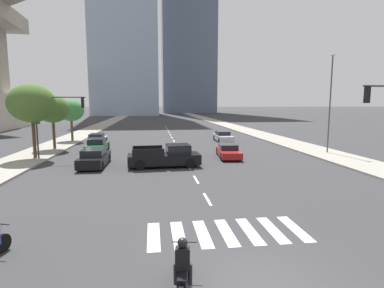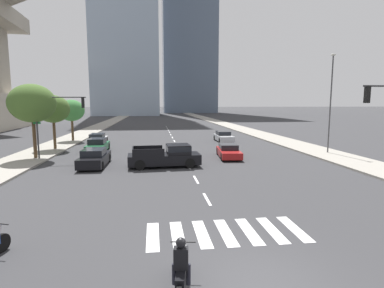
{
  "view_description": "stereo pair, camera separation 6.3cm",
  "coord_description": "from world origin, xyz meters",
  "views": [
    {
      "loc": [
        -2.67,
        -7.25,
        4.78
      ],
      "look_at": [
        0.0,
        13.33,
        2.0
      ],
      "focal_mm": 28.52,
      "sensor_mm": 36.0,
      "label": 1
    },
    {
      "loc": [
        -2.61,
        -7.26,
        4.78
      ],
      "look_at": [
        0.0,
        13.33,
        2.0
      ],
      "focal_mm": 28.52,
      "sensor_mm": 36.0,
      "label": 2
    }
  ],
  "objects": [
    {
      "name": "street_tree_nearest",
      "position": [
        -12.69,
        19.99,
        4.76
      ],
      "size": [
        3.79,
        3.79,
        6.24
      ],
      "color": "#4C3823",
      "rests_on": "sidewalk_west"
    },
    {
      "name": "sidewalk_east",
      "position": [
        13.49,
        30.0,
        0.07
      ],
      "size": [
        4.0,
        260.0,
        0.15
      ],
      "primitive_type": "cube",
      "color": "gray",
      "rests_on": "ground"
    },
    {
      "name": "traffic_signal_far",
      "position": [
        -10.75,
        19.62,
        3.95
      ],
      "size": [
        4.35,
        0.28,
        5.54
      ],
      "color": "#333335",
      "rests_on": "sidewalk_west"
    },
    {
      "name": "street_tree_third",
      "position": [
        -12.69,
        32.35,
        3.88
      ],
      "size": [
        3.12,
        3.12,
        5.07
      ],
      "color": "#4C3823",
      "rests_on": "sidewalk_west"
    },
    {
      "name": "sedan_black_4",
      "position": [
        -7.13,
        16.44,
        0.62
      ],
      "size": [
        1.88,
        4.7,
        1.35
      ],
      "rotation": [
        0.0,
        0.0,
        1.55
      ],
      "color": "black",
      "rests_on": "ground"
    },
    {
      "name": "ground_plane",
      "position": [
        0.0,
        0.0,
        0.0
      ],
      "size": [
        800.0,
        800.0,
        0.0
      ],
      "primitive_type": "plane",
      "color": "#333335"
    },
    {
      "name": "sidewalk_west",
      "position": [
        -13.49,
        30.0,
        0.07
      ],
      "size": [
        4.0,
        260.0,
        0.15
      ],
      "primitive_type": "cube",
      "color": "gray",
      "rests_on": "ground"
    },
    {
      "name": "sedan_red_2",
      "position": [
        3.98,
        18.85,
        0.55
      ],
      "size": [
        2.13,
        4.64,
        1.18
      ],
      "rotation": [
        0.0,
        0.0,
        -1.66
      ],
      "color": "maroon",
      "rests_on": "ground"
    },
    {
      "name": "street_lamp_east",
      "position": [
        13.79,
        19.49,
        5.33
      ],
      "size": [
        0.5,
        0.24,
        9.12
      ],
      "color": "#3F3F42",
      "rests_on": "sidewalk_east"
    },
    {
      "name": "motorcycle_lead",
      "position": [
        -1.97,
        -0.06,
        0.58
      ],
      "size": [
        0.72,
        2.21,
        1.49
      ],
      "rotation": [
        0.0,
        0.0,
        1.41
      ],
      "color": "black",
      "rests_on": "ground"
    },
    {
      "name": "lane_divider_center",
      "position": [
        0.0,
        31.33,
        0.0
      ],
      "size": [
        0.14,
        50.0,
        0.01
      ],
      "color": "silver",
      "rests_on": "ground"
    },
    {
      "name": "sedan_silver_3",
      "position": [
        6.11,
        30.05,
        0.6
      ],
      "size": [
        1.81,
        4.47,
        1.29
      ],
      "rotation": [
        0.0,
        0.0,
        -1.56
      ],
      "color": "#B7BABF",
      "rests_on": "ground"
    },
    {
      "name": "crosswalk_near",
      "position": [
        0.0,
        3.33,
        0.0
      ],
      "size": [
        5.85,
        2.44,
        0.01
      ],
      "color": "silver",
      "rests_on": "ground"
    },
    {
      "name": "sedan_green_1",
      "position": [
        -8.15,
        23.74,
        0.61
      ],
      "size": [
        1.8,
        4.49,
        1.34
      ],
      "rotation": [
        0.0,
        0.0,
        1.56
      ],
      "color": "#1E6038",
      "rests_on": "ground"
    },
    {
      "name": "pickup_truck",
      "position": [
        -1.58,
        15.56,
        0.81
      ],
      "size": [
        5.48,
        2.29,
        1.67
      ],
      "rotation": [
        0.0,
        0.0,
        0.05
      ],
      "color": "black",
      "rests_on": "ground"
    },
    {
      "name": "street_tree_second",
      "position": [
        -12.69,
        25.28,
        4.19
      ],
      "size": [
        3.27,
        3.27,
        5.45
      ],
      "color": "#4C3823",
      "rests_on": "sidewalk_west"
    },
    {
      "name": "sedan_white_0",
      "position": [
        -9.19,
        29.56,
        0.58
      ],
      "size": [
        1.78,
        4.69,
        1.25
      ],
      "rotation": [
        0.0,
        0.0,
        1.56
      ],
      "color": "silver",
      "rests_on": "ground"
    }
  ]
}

